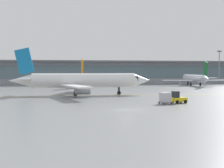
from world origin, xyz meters
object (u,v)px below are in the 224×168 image
cargo_dolly_lead (165,98)px  gate_airplane_2 (194,78)px  taxiing_regional_jet (82,81)px  apron_light_mast_1 (219,66)px  baggage_tug (178,98)px  gate_airplane_1 (78,78)px

cargo_dolly_lead → gate_airplane_2: bearing=48.1°
taxiing_regional_jet → apron_light_mast_1: bearing=42.4°
baggage_tug → apron_light_mast_1: (47.53, 70.88, 6.70)m
gate_airplane_1 → baggage_tug: (12.25, -61.00, -1.93)m
apron_light_mast_1 → gate_airplane_1: bearing=-170.6°
taxiing_regional_jet → baggage_tug: bearing=-51.6°
baggage_tug → taxiing_regional_jet: bearing=112.0°
taxiing_regional_jet → apron_light_mast_1: apron_light_mast_1 is taller
baggage_tug → cargo_dolly_lead: baggage_tug is taller
taxiing_regional_jet → apron_light_mast_1: (62.25, 49.47, 4.34)m
gate_airplane_1 → baggage_tug: 62.25m
apron_light_mast_1 → taxiing_regional_jet: bearing=-141.5°
gate_airplane_1 → apron_light_mast_1: bearing=-82.5°
gate_airplane_2 → cargo_dolly_lead: bearing=155.5°
gate_airplane_1 → gate_airplane_2: bearing=-97.1°
gate_airplane_2 → cargo_dolly_lead: 66.29m
gate_airplane_2 → taxiing_regional_jet: 57.26m
gate_airplane_1 → cargo_dolly_lead: 62.35m
baggage_tug → apron_light_mast_1: 85.60m
cargo_dolly_lead → apron_light_mast_1: (50.07, 71.44, 6.54)m
cargo_dolly_lead → apron_light_mast_1: size_ratio=0.17×
baggage_tug → apron_light_mast_1: bearing=43.7°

